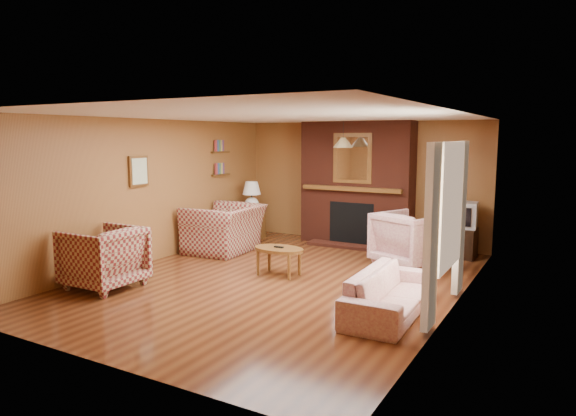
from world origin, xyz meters
The scene contains 20 objects.
floor centered at (0.00, 0.00, 0.00)m, with size 6.50×6.50×0.00m, color #451F0E.
ceiling centered at (0.00, 0.00, 2.40)m, with size 6.50×6.50×0.00m, color white.
wall_back centered at (0.00, 3.25, 1.20)m, with size 6.50×6.50×0.00m, color #905B2C.
wall_front centered at (0.00, -3.25, 1.20)m, with size 6.50×6.50×0.00m, color #905B2C.
wall_left centered at (-2.50, 0.00, 1.20)m, with size 6.50×6.50×0.00m, color #905B2C.
wall_right centered at (2.50, 0.00, 1.20)m, with size 6.50×6.50×0.00m, color #905B2C.
fireplace centered at (0.00, 2.98, 1.18)m, with size 2.20×0.82×2.40m.
window_right centered at (2.45, -0.20, 1.13)m, with size 0.10×1.85×2.00m.
bookshelf centered at (-2.44, 1.90, 1.67)m, with size 0.09×0.55×0.71m.
botanical_print centered at (-2.47, -0.30, 1.55)m, with size 0.05×0.40×0.50m.
pendant_light centered at (0.00, 2.30, 2.00)m, with size 0.36×0.36×0.48m.
plaid_loveseat centered at (-1.85, 1.16, 0.43)m, with size 1.31×1.15×0.85m, color maroon.
plaid_armchair centered at (-1.95, -1.52, 0.43)m, with size 0.92×0.95×0.86m, color maroon.
floral_sofa centered at (1.90, -0.59, 0.26)m, with size 1.79×0.70×0.52m, color beige.
floral_armchair centered at (1.43, 1.78, 0.45)m, with size 0.95×0.98×0.89m, color beige.
coffee_table centered at (-0.14, 0.24, 0.37)m, with size 0.81×0.50×0.45m.
side_table centered at (-2.10, 2.45, 0.28)m, with size 0.42×0.42×0.56m, color brown.
table_lamp centered at (-2.10, 2.45, 0.91)m, with size 0.38×0.38×0.63m.
tv_stand centered at (2.05, 2.80, 0.27)m, with size 0.49×0.45×0.53m, color black.
crt_tv centered at (2.05, 2.79, 0.76)m, with size 0.53×0.53×0.45m.
Camera 1 is at (3.75, -6.35, 2.10)m, focal length 32.00 mm.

